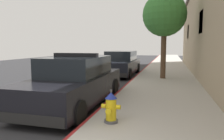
{
  "coord_description": "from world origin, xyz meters",
  "views": [
    {
      "loc": [
        1.81,
        -2.43,
        1.92
      ],
      "look_at": [
        -0.28,
        5.35,
        1.0
      ],
      "focal_mm": 34.4,
      "sensor_mm": 36.0,
      "label": 1
    }
  ],
  "objects_px": {
    "police_cruiser": "(75,82)",
    "street_tree": "(164,15)",
    "parked_car_silver_ahead": "(121,64)",
    "fire_hydrant": "(111,108)"
  },
  "relations": [
    {
      "from": "police_cruiser",
      "to": "street_tree",
      "type": "bearing_deg",
      "value": 64.62
    },
    {
      "from": "police_cruiser",
      "to": "parked_car_silver_ahead",
      "type": "relative_size",
      "value": 1.0
    },
    {
      "from": "parked_car_silver_ahead",
      "to": "street_tree",
      "type": "bearing_deg",
      "value": -34.32
    },
    {
      "from": "fire_hydrant",
      "to": "street_tree",
      "type": "height_order",
      "value": "street_tree"
    },
    {
      "from": "street_tree",
      "to": "parked_car_silver_ahead",
      "type": "bearing_deg",
      "value": 145.68
    },
    {
      "from": "street_tree",
      "to": "police_cruiser",
      "type": "bearing_deg",
      "value": -115.38
    },
    {
      "from": "police_cruiser",
      "to": "street_tree",
      "type": "xyz_separation_m",
      "value": [
        2.6,
        5.48,
        2.75
      ]
    },
    {
      "from": "fire_hydrant",
      "to": "street_tree",
      "type": "distance_m",
      "value": 7.86
    },
    {
      "from": "parked_car_silver_ahead",
      "to": "street_tree",
      "type": "relative_size",
      "value": 1.07
    },
    {
      "from": "fire_hydrant",
      "to": "street_tree",
      "type": "relative_size",
      "value": 0.17
    }
  ]
}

